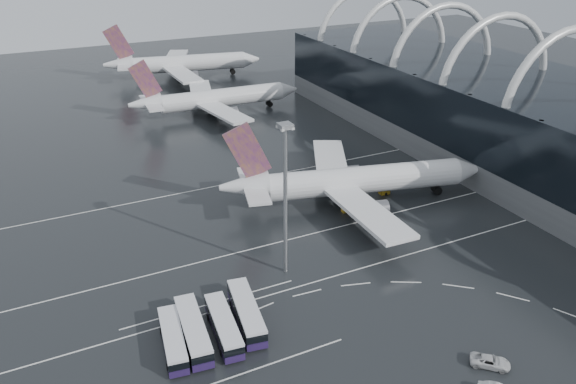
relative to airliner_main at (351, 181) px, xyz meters
name	(u,v)px	position (x,y,z in m)	size (l,w,h in m)	color
ground	(343,266)	(-13.90, -20.11, -4.82)	(420.00, 420.00, 0.00)	black
terminal	(526,121)	(47.66, -0.27, 6.05)	(42.00, 160.00, 34.90)	#595B5E
lane_marking_near	(349,272)	(-13.90, -22.11, -4.81)	(120.00, 0.25, 0.01)	silver
lane_marking_mid	(310,234)	(-13.90, -8.11, -4.81)	(120.00, 0.25, 0.01)	silver
lane_marking_far	(253,179)	(-13.90, 19.89, -4.81)	(120.00, 0.25, 0.01)	silver
bus_bay_line_south	(250,371)	(-37.90, -36.11, -4.81)	(28.00, 0.25, 0.01)	silver
bus_bay_line_north	(211,304)	(-37.90, -20.11, -4.81)	(28.00, 0.25, 0.01)	silver
airliner_main	(351,181)	(0.00, 0.00, 0.00)	(56.23, 48.59, 19.24)	silver
airliner_gate_b	(214,99)	(-5.66, 69.10, -0.22)	(52.83, 47.52, 18.36)	silver
airliner_gate_c	(181,64)	(-2.24, 115.51, 0.30)	(57.33, 52.13, 20.48)	silver
bus_row_near_a	(173,339)	(-45.79, -27.45, -3.19)	(4.36, 12.29, 2.96)	#231543
bus_row_near_b	(193,330)	(-42.75, -27.08, -3.01)	(4.43, 13.59, 3.29)	#231543
bus_row_near_c	(224,326)	(-38.51, -27.89, -3.12)	(4.21, 12.80, 3.09)	#231543
bus_row_near_d	(246,312)	(-34.51, -26.65, -3.00)	(5.13, 13.73, 3.30)	#231543
van_curve_a	(490,362)	(-8.79, -49.30, -4.09)	(2.41, 5.22, 1.45)	silver
floodlight_mast	(285,183)	(-23.52, -17.16, 11.74)	(2.02, 2.02, 26.32)	gray
gse_cart_belly_a	(384,191)	(8.74, 0.19, -4.20)	(2.27, 1.34, 1.24)	#AC8116
gse_cart_belly_b	(382,173)	(13.92, 8.66, -4.30)	(1.90, 1.13, 1.04)	slate
gse_cart_belly_c	(346,209)	(-3.00, -3.26, -4.30)	(1.88, 1.11, 1.03)	#AC8116
gse_cart_belly_d	(423,181)	(19.41, 0.45, -4.13)	(2.52, 1.49, 1.37)	slate
gse_cart_belly_e	(339,184)	(2.05, 7.93, -4.29)	(1.94, 1.14, 1.06)	#AC8116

